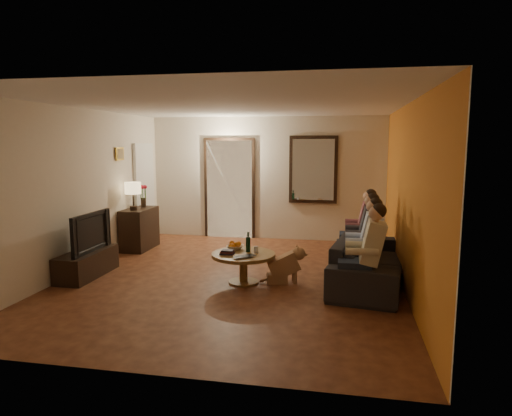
% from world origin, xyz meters
% --- Properties ---
extents(floor, '(5.00, 6.00, 0.01)m').
position_xyz_m(floor, '(0.00, 0.00, 0.00)').
color(floor, '#492113').
rests_on(floor, ground).
extents(ceiling, '(5.00, 6.00, 0.01)m').
position_xyz_m(ceiling, '(0.00, 0.00, 2.60)').
color(ceiling, white).
rests_on(ceiling, back_wall).
extents(back_wall, '(5.00, 0.02, 2.60)m').
position_xyz_m(back_wall, '(0.00, 3.00, 1.30)').
color(back_wall, beige).
rests_on(back_wall, floor).
extents(front_wall, '(5.00, 0.02, 2.60)m').
position_xyz_m(front_wall, '(0.00, -3.00, 1.30)').
color(front_wall, beige).
rests_on(front_wall, floor).
extents(left_wall, '(0.02, 6.00, 2.60)m').
position_xyz_m(left_wall, '(-2.50, 0.00, 1.30)').
color(left_wall, beige).
rests_on(left_wall, floor).
extents(right_wall, '(0.02, 6.00, 2.60)m').
position_xyz_m(right_wall, '(2.50, 0.00, 1.30)').
color(right_wall, beige).
rests_on(right_wall, floor).
extents(orange_accent, '(0.01, 6.00, 2.60)m').
position_xyz_m(orange_accent, '(2.49, 0.00, 1.30)').
color(orange_accent, orange).
rests_on(orange_accent, right_wall).
extents(kitchen_doorway, '(1.00, 0.06, 2.10)m').
position_xyz_m(kitchen_doorway, '(-0.80, 2.98, 1.05)').
color(kitchen_doorway, '#FFE0A5').
rests_on(kitchen_doorway, floor).
extents(door_trim, '(1.12, 0.04, 2.22)m').
position_xyz_m(door_trim, '(-0.80, 2.97, 1.05)').
color(door_trim, black).
rests_on(door_trim, floor).
extents(fridge_glimpse, '(0.45, 0.03, 1.70)m').
position_xyz_m(fridge_glimpse, '(-0.55, 2.98, 0.90)').
color(fridge_glimpse, silver).
rests_on(fridge_glimpse, floor).
extents(mirror_frame, '(1.00, 0.05, 1.40)m').
position_xyz_m(mirror_frame, '(1.00, 2.96, 1.50)').
color(mirror_frame, black).
rests_on(mirror_frame, back_wall).
extents(mirror_glass, '(0.86, 0.02, 1.26)m').
position_xyz_m(mirror_glass, '(1.00, 2.93, 1.50)').
color(mirror_glass, white).
rests_on(mirror_glass, back_wall).
extents(white_door, '(0.06, 0.85, 2.04)m').
position_xyz_m(white_door, '(-2.46, 2.30, 1.02)').
color(white_door, white).
rests_on(white_door, floor).
extents(framed_art, '(0.03, 0.28, 0.24)m').
position_xyz_m(framed_art, '(-2.47, 1.30, 1.85)').
color(framed_art, '#B28C33').
rests_on(framed_art, left_wall).
extents(art_canvas, '(0.01, 0.22, 0.18)m').
position_xyz_m(art_canvas, '(-2.46, 1.30, 1.85)').
color(art_canvas, brown).
rests_on(art_canvas, left_wall).
extents(dresser, '(0.45, 0.89, 0.79)m').
position_xyz_m(dresser, '(-2.25, 1.55, 0.40)').
color(dresser, black).
rests_on(dresser, floor).
extents(table_lamp, '(0.30, 0.30, 0.54)m').
position_xyz_m(table_lamp, '(-2.25, 1.33, 1.06)').
color(table_lamp, beige).
rests_on(table_lamp, dresser).
extents(flower_vase, '(0.14, 0.14, 0.44)m').
position_xyz_m(flower_vase, '(-2.25, 1.77, 1.01)').
color(flower_vase, '#B71328').
rests_on(flower_vase, dresser).
extents(tv_stand, '(0.45, 1.19, 0.40)m').
position_xyz_m(tv_stand, '(-2.25, -0.33, 0.20)').
color(tv_stand, black).
rests_on(tv_stand, floor).
extents(tv, '(1.04, 0.14, 0.60)m').
position_xyz_m(tv, '(-2.25, -0.33, 0.70)').
color(tv, black).
rests_on(tv, tv_stand).
extents(sofa, '(2.47, 1.28, 0.69)m').
position_xyz_m(sofa, '(2.05, 0.16, 0.34)').
color(sofa, black).
rests_on(sofa, floor).
extents(person_a, '(0.60, 0.40, 1.20)m').
position_xyz_m(person_a, '(1.95, -0.74, 0.60)').
color(person_a, tan).
rests_on(person_a, sofa).
extents(person_b, '(0.60, 0.40, 1.20)m').
position_xyz_m(person_b, '(1.95, -0.14, 0.60)').
color(person_b, tan).
rests_on(person_b, sofa).
extents(person_c, '(0.60, 0.40, 1.20)m').
position_xyz_m(person_c, '(1.95, 0.46, 0.60)').
color(person_c, tan).
rests_on(person_c, sofa).
extents(person_d, '(0.60, 0.40, 1.20)m').
position_xyz_m(person_d, '(1.95, 1.06, 0.60)').
color(person_d, tan).
rests_on(person_d, sofa).
extents(dog, '(0.60, 0.37, 0.56)m').
position_xyz_m(dog, '(0.79, -0.09, 0.28)').
color(dog, '#976946').
rests_on(dog, floor).
extents(coffee_table, '(0.98, 0.98, 0.45)m').
position_xyz_m(coffee_table, '(0.21, -0.21, 0.23)').
color(coffee_table, brown).
rests_on(coffee_table, floor).
extents(bowl, '(0.26, 0.26, 0.06)m').
position_xyz_m(bowl, '(0.03, 0.01, 0.48)').
color(bowl, white).
rests_on(bowl, coffee_table).
extents(oranges, '(0.20, 0.20, 0.08)m').
position_xyz_m(oranges, '(0.03, 0.01, 0.55)').
color(oranges, orange).
rests_on(oranges, bowl).
extents(wine_bottle, '(0.07, 0.07, 0.31)m').
position_xyz_m(wine_bottle, '(0.26, -0.11, 0.60)').
color(wine_bottle, black).
rests_on(wine_bottle, coffee_table).
extents(wine_glass, '(0.06, 0.06, 0.10)m').
position_xyz_m(wine_glass, '(0.39, -0.16, 0.50)').
color(wine_glass, silver).
rests_on(wine_glass, coffee_table).
extents(book_stack, '(0.20, 0.15, 0.07)m').
position_xyz_m(book_stack, '(-0.01, -0.31, 0.48)').
color(book_stack, black).
rests_on(book_stack, coffee_table).
extents(laptop, '(0.38, 0.38, 0.03)m').
position_xyz_m(laptop, '(0.31, -0.49, 0.46)').
color(laptop, black).
rests_on(laptop, coffee_table).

